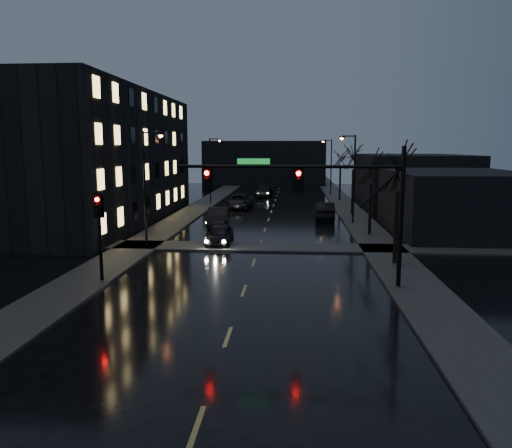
% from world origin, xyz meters
% --- Properties ---
extents(ground, '(160.00, 160.00, 0.00)m').
position_xyz_m(ground, '(0.00, 0.00, 0.00)').
color(ground, black).
rests_on(ground, ground).
extents(sidewalk_left, '(3.00, 140.00, 0.12)m').
position_xyz_m(sidewalk_left, '(-8.50, 35.00, 0.06)').
color(sidewalk_left, '#2D2D2B').
rests_on(sidewalk_left, ground).
extents(sidewalk_right, '(3.00, 140.00, 0.12)m').
position_xyz_m(sidewalk_right, '(8.50, 35.00, 0.06)').
color(sidewalk_right, '#2D2D2B').
rests_on(sidewalk_right, ground).
extents(sidewalk_cross, '(40.00, 3.00, 0.12)m').
position_xyz_m(sidewalk_cross, '(0.00, 18.50, 0.06)').
color(sidewalk_cross, '#2D2D2B').
rests_on(sidewalk_cross, ground).
extents(apartment_block, '(12.00, 30.00, 12.00)m').
position_xyz_m(apartment_block, '(-16.50, 30.00, 6.00)').
color(apartment_block, black).
rests_on(apartment_block, ground).
extents(commercial_right_near, '(10.00, 14.00, 5.00)m').
position_xyz_m(commercial_right_near, '(15.50, 26.00, 2.50)').
color(commercial_right_near, black).
rests_on(commercial_right_near, ground).
extents(commercial_right_far, '(12.00, 18.00, 6.00)m').
position_xyz_m(commercial_right_far, '(17.00, 48.00, 3.00)').
color(commercial_right_far, black).
rests_on(commercial_right_far, ground).
extents(far_block, '(22.00, 10.00, 8.00)m').
position_xyz_m(far_block, '(-3.00, 78.00, 4.00)').
color(far_block, black).
rests_on(far_block, ground).
extents(signal_mast, '(11.11, 0.41, 7.00)m').
position_xyz_m(signal_mast, '(3.85, 9.00, 4.87)').
color(signal_mast, black).
rests_on(signal_mast, ground).
extents(signal_pole_left, '(0.35, 0.41, 4.53)m').
position_xyz_m(signal_pole_left, '(-7.50, 8.99, 3.01)').
color(signal_pole_left, black).
rests_on(signal_pole_left, ground).
extents(tree_near, '(3.52, 3.52, 8.08)m').
position_xyz_m(tree_near, '(8.40, 14.00, 6.22)').
color(tree_near, black).
rests_on(tree_near, ground).
extents(tree_mid_a, '(3.30, 3.30, 7.58)m').
position_xyz_m(tree_mid_a, '(8.40, 24.00, 5.83)').
color(tree_mid_a, black).
rests_on(tree_mid_a, ground).
extents(tree_mid_b, '(3.74, 3.74, 8.59)m').
position_xyz_m(tree_mid_b, '(8.40, 36.00, 6.61)').
color(tree_mid_b, black).
rests_on(tree_mid_b, ground).
extents(tree_far, '(3.43, 3.43, 7.88)m').
position_xyz_m(tree_far, '(8.40, 50.00, 6.06)').
color(tree_far, black).
rests_on(tree_far, ground).
extents(streetlight_l_near, '(1.53, 0.28, 8.00)m').
position_xyz_m(streetlight_l_near, '(-7.58, 18.00, 4.77)').
color(streetlight_l_near, black).
rests_on(streetlight_l_near, ground).
extents(streetlight_l_far, '(1.53, 0.28, 8.00)m').
position_xyz_m(streetlight_l_far, '(-7.58, 45.00, 4.77)').
color(streetlight_l_far, black).
rests_on(streetlight_l_far, ground).
extents(streetlight_r_mid, '(1.53, 0.28, 8.00)m').
position_xyz_m(streetlight_r_mid, '(7.58, 30.00, 4.77)').
color(streetlight_r_mid, black).
rests_on(streetlight_r_mid, ground).
extents(streetlight_r_far, '(1.53, 0.28, 8.00)m').
position_xyz_m(streetlight_r_far, '(7.58, 58.00, 4.77)').
color(streetlight_r_far, black).
rests_on(streetlight_r_far, ground).
extents(oncoming_car_a, '(1.78, 4.29, 1.46)m').
position_xyz_m(oncoming_car_a, '(-2.86, 19.38, 0.73)').
color(oncoming_car_a, black).
rests_on(oncoming_car_a, ground).
extents(oncoming_car_b, '(2.27, 5.21, 1.67)m').
position_xyz_m(oncoming_car_b, '(-4.24, 27.61, 0.83)').
color(oncoming_car_b, black).
rests_on(oncoming_car_b, ground).
extents(oncoming_car_c, '(2.93, 5.93, 1.62)m').
position_xyz_m(oncoming_car_c, '(-3.74, 40.55, 0.81)').
color(oncoming_car_c, black).
rests_on(oncoming_car_c, ground).
extents(oncoming_car_d, '(2.64, 5.49, 1.54)m').
position_xyz_m(oncoming_car_d, '(-1.80, 54.75, 0.77)').
color(oncoming_car_d, black).
rests_on(oncoming_car_d, ground).
extents(lead_car, '(1.84, 5.12, 1.68)m').
position_xyz_m(lead_car, '(5.39, 32.87, 0.84)').
color(lead_car, black).
rests_on(lead_car, ground).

